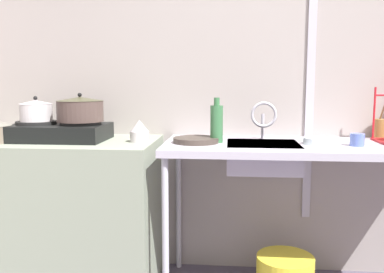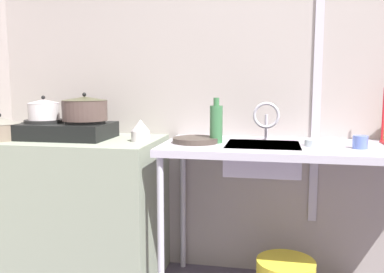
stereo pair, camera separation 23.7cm
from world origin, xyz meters
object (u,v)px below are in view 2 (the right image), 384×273
Objects in this scene: small_bowl_on_drainboard at (319,143)px; bottle_by_sink at (216,123)px; frying_pan at (195,140)px; stove at (65,130)px; pot_on_right_burner at (85,108)px; sink_basin at (263,158)px; pot_beside_stove at (0,128)px; percolator at (141,131)px; faucet at (266,117)px; pot_on_left_burner at (44,109)px; cup_by_rack at (360,142)px.

small_bowl_on_drainboard is 0.57m from bottle_by_sink.
stove is at bearing 178.07° from frying_pan.
small_bowl_on_drainboard is (1.36, -0.02, -0.17)m from pot_on_right_burner.
small_bowl_on_drainboard reaches higher than sink_basin.
pot_on_right_burner is 1.05× the size of frying_pan.
pot_beside_stove is 1.17m from frying_pan.
percolator is (0.36, -0.02, -0.12)m from pot_on_right_burner.
stove is at bearing 179.41° from bottle_by_sink.
percolator is (0.49, -0.02, 0.01)m from stove.
pot_on_right_burner reaches higher than small_bowl_on_drainboard.
faucet reaches higher than stove.
frying_pan is at bearing -171.21° from bottle_by_sink.
pot_beside_stove is at bearing -176.47° from small_bowl_on_drainboard.
pot_on_left_burner is 0.70× the size of pot_on_right_burner.
pot_beside_stove is at bearing -159.44° from stove.
percolator is at bearing -167.10° from faucet.
bottle_by_sink reaches higher than frying_pan.
frying_pan is at bearing -156.77° from faucet.
bottle_by_sink is (1.28, 0.12, 0.04)m from pot_beside_stove.
stove is 2.96× the size of pot_on_left_burner.
faucet is (0.01, 0.15, 0.22)m from sink_basin.
stove reaches higher than frying_pan.
sink_basin is (0.70, 0.01, -0.14)m from percolator.
pot_on_left_burner reaches higher than bottle_by_sink.
pot_on_right_burner is at bearing 176.12° from percolator.
pot_on_left_burner is 0.79× the size of pot_beside_stove.
faucet is (1.07, 0.14, -0.04)m from pot_on_right_burner.
pot_on_left_burner reaches higher than stove.
cup_by_rack is (1.20, -0.04, -0.03)m from percolator.
sink_basin is at bearing 179.00° from small_bowl_on_drainboard.
cup_by_rack is (0.50, -0.06, 0.11)m from sink_basin.
faucet is 0.54m from cup_by_rack.
bottle_by_sink is (0.44, 0.01, 0.05)m from percolator.
faucet is at bearing 7.44° from pot_on_right_burner.
stove is at bearing 177.68° from cup_by_rack.
pot_on_left_burner is 1.51× the size of percolator.
stove is 1.50m from small_bowl_on_drainboard.
stove is at bearing -180.00° from pot_on_right_burner.
bottle_by_sink reaches higher than small_bowl_on_drainboard.
sink_basin is at bearing 173.52° from cup_by_rack.
sink_basin is 5.25× the size of cup_by_rack.
percolator is 0.81× the size of small_bowl_on_drainboard.
pot_on_left_burner reaches higher than percolator.
pot_beside_stove is 0.94× the size of bottle_by_sink.
small_bowl_on_drainboard is at bearing -0.66° from stove.
pot_on_right_burner is at bearing 177.48° from cup_by_rack.
pot_on_left_burner reaches higher than faucet.
bottle_by_sink is (-0.56, 0.01, 0.09)m from small_bowl_on_drainboard.
cup_by_rack is (1.69, -0.07, -0.02)m from stove.
pot_on_right_burner is 1.13× the size of pot_beside_stove.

